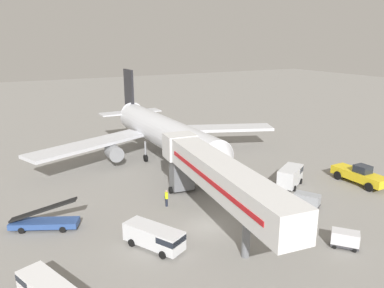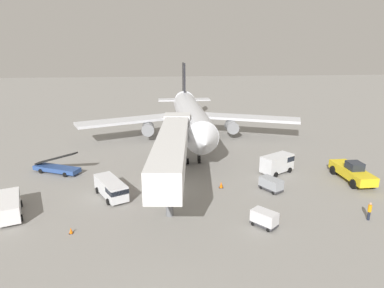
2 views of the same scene
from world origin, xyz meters
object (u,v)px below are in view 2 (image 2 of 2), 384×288
(airplane_at_gate, at_px, (191,115))
(safety_cone_bravo, at_px, (221,185))
(pushback_tug, at_px, (352,172))
(service_van_far_left, at_px, (278,163))
(baggage_cart_rear_left, at_px, (264,218))
(jet_bridge, at_px, (173,145))
(ground_crew_worker_midground, at_px, (369,211))
(ground_crew_worker_foreground, at_px, (153,165))
(safety_cone_alpha, at_px, (71,231))
(baggage_cart_near_center, at_px, (271,184))
(belt_loader_truck, at_px, (57,167))
(service_van_outer_right, at_px, (9,205))
(service_van_mid_center, at_px, (111,188))

(airplane_at_gate, relative_size, safety_cone_bravo, 53.57)
(airplane_at_gate, height_order, pushback_tug, airplane_at_gate)
(service_van_far_left, bearing_deg, baggage_cart_rear_left, -113.74)
(jet_bridge, relative_size, ground_crew_worker_midground, 13.27)
(ground_crew_worker_foreground, relative_size, safety_cone_bravo, 2.57)
(safety_cone_alpha, bearing_deg, baggage_cart_near_center, 19.63)
(safety_cone_alpha, bearing_deg, jet_bridge, 43.48)
(belt_loader_truck, bearing_deg, service_van_outer_right, -96.71)
(jet_bridge, xyz_separation_m, service_van_outer_right, (-16.09, -4.88, -4.12))
(service_van_mid_center, xyz_separation_m, ground_crew_worker_foreground, (4.41, 7.32, -0.12))
(service_van_mid_center, bearing_deg, ground_crew_worker_midground, -16.83)
(ground_crew_worker_midground, relative_size, safety_cone_alpha, 3.20)
(airplane_at_gate, height_order, service_van_mid_center, airplane_at_gate)
(jet_bridge, relative_size, belt_loader_truck, 3.68)
(baggage_cart_rear_left, distance_m, safety_cone_bravo, 9.37)
(baggage_cart_near_center, relative_size, safety_cone_alpha, 5.28)
(service_van_outer_right, bearing_deg, pushback_tug, 7.67)
(pushback_tug, distance_m, baggage_cart_rear_left, 16.88)
(service_van_far_left, bearing_deg, ground_crew_worker_foreground, 173.80)
(service_van_far_left, xyz_separation_m, ground_crew_worker_midground, (4.33, -13.06, -0.39))
(airplane_at_gate, distance_m, baggage_cart_rear_left, 30.63)
(jet_bridge, xyz_separation_m, belt_loader_truck, (-14.76, 6.47, -4.44))
(ground_crew_worker_midground, bearing_deg, service_van_outer_right, 172.75)
(service_van_mid_center, xyz_separation_m, safety_cone_alpha, (-2.62, -7.20, -0.84))
(jet_bridge, relative_size, pushback_tug, 3.34)
(service_van_outer_right, height_order, baggage_cart_rear_left, service_van_outer_right)
(baggage_cart_rear_left, xyz_separation_m, safety_cone_bravo, (-2.29, 9.08, -0.47))
(belt_loader_truck, relative_size, service_van_far_left, 1.34)
(airplane_at_gate, height_order, service_van_far_left, airplane_at_gate)
(baggage_cart_near_center, xyz_separation_m, safety_cone_bravo, (-5.46, 1.34, -0.45))
(service_van_far_left, bearing_deg, airplane_at_gate, 119.79)
(service_van_outer_right, bearing_deg, safety_cone_alpha, -31.28)
(belt_loader_truck, bearing_deg, safety_cone_bravo, -18.61)
(service_van_outer_right, distance_m, safety_cone_bravo, 22.04)
(service_van_far_left, bearing_deg, belt_loader_truck, 174.73)
(jet_bridge, xyz_separation_m, safety_cone_bravo, (5.46, -0.34, -4.84))
(safety_cone_bravo, bearing_deg, service_van_outer_right, -168.10)
(jet_bridge, bearing_deg, safety_cone_bravo, -3.57)
(safety_cone_alpha, xyz_separation_m, safety_cone_bravo, (14.89, 8.59, 0.09))
(service_van_mid_center, height_order, ground_crew_worker_foreground, service_van_mid_center)
(airplane_at_gate, bearing_deg, service_van_far_left, -60.21)
(service_van_outer_right, bearing_deg, ground_crew_worker_midground, -7.25)
(pushback_tug, distance_m, safety_cone_alpha, 32.37)
(ground_crew_worker_foreground, bearing_deg, safety_cone_alpha, -115.83)
(baggage_cart_rear_left, height_order, safety_cone_alpha, baggage_cart_rear_left)
(airplane_at_gate, distance_m, safety_cone_alpha, 32.81)
(airplane_at_gate, height_order, baggage_cart_near_center, airplane_at_gate)
(pushback_tug, height_order, service_van_mid_center, pushback_tug)
(service_van_mid_center, relative_size, ground_crew_worker_midground, 3.26)
(baggage_cart_near_center, bearing_deg, ground_crew_worker_midground, -47.11)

